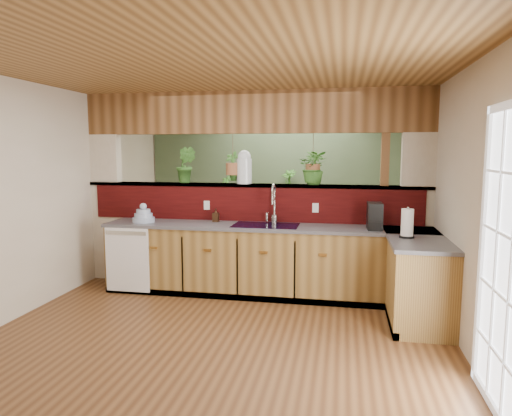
% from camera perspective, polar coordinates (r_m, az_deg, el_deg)
% --- Properties ---
extents(ground, '(4.60, 7.00, 0.01)m').
position_cam_1_polar(ground, '(5.08, -3.57, -13.94)').
color(ground, brown).
rests_on(ground, ground).
extents(ceiling, '(4.60, 7.00, 0.01)m').
position_cam_1_polar(ceiling, '(4.80, -3.82, 16.42)').
color(ceiling, brown).
rests_on(ceiling, ground).
extents(wall_back, '(4.60, 0.02, 2.60)m').
position_cam_1_polar(wall_back, '(8.19, 2.46, 3.48)').
color(wall_back, beige).
rests_on(wall_back, ground).
extents(wall_left, '(0.02, 7.00, 2.60)m').
position_cam_1_polar(wall_left, '(5.79, -26.34, 1.20)').
color(wall_left, beige).
rests_on(wall_left, ground).
extents(wall_right, '(0.02, 7.00, 2.60)m').
position_cam_1_polar(wall_right, '(4.75, 24.28, 0.16)').
color(wall_right, beige).
rests_on(wall_right, ground).
extents(pass_through_partition, '(4.60, 0.21, 2.60)m').
position_cam_1_polar(pass_through_partition, '(6.08, -0.23, 1.16)').
color(pass_through_partition, beige).
rests_on(pass_through_partition, ground).
extents(pass_through_ledge, '(4.60, 0.21, 0.04)m').
position_cam_1_polar(pass_through_ledge, '(6.07, -0.51, 2.86)').
color(pass_through_ledge, brown).
rests_on(pass_through_ledge, ground).
extents(header_beam, '(4.60, 0.15, 0.55)m').
position_cam_1_polar(header_beam, '(6.07, -0.52, 11.88)').
color(header_beam, brown).
rests_on(header_beam, ground).
extents(sage_backwall, '(4.55, 0.02, 2.55)m').
position_cam_1_polar(sage_backwall, '(8.17, 2.44, 3.47)').
color(sage_backwall, '#485D40').
rests_on(sage_backwall, ground).
extents(countertop, '(4.14, 1.52, 0.90)m').
position_cam_1_polar(countertop, '(5.64, 6.97, -7.04)').
color(countertop, brown).
rests_on(countertop, ground).
extents(dishwasher, '(0.58, 0.03, 0.82)m').
position_cam_1_polar(dishwasher, '(6.04, -15.80, -6.21)').
color(dishwasher, white).
rests_on(dishwasher, ground).
extents(navy_sink, '(0.82, 0.50, 0.18)m').
position_cam_1_polar(navy_sink, '(5.73, 1.22, -2.94)').
color(navy_sink, black).
rests_on(navy_sink, countertop).
extents(french_door, '(0.06, 1.02, 2.16)m').
position_cam_1_polar(french_door, '(3.54, 28.46, -6.39)').
color(french_door, white).
rests_on(french_door, ground).
extents(faucet, '(0.22, 0.23, 0.52)m').
position_cam_1_polar(faucet, '(5.81, 2.20, 0.76)').
color(faucet, '#B7B7B2').
rests_on(faucet, countertop).
extents(dish_stack, '(0.29, 0.29, 0.25)m').
position_cam_1_polar(dish_stack, '(6.12, -13.89, -1.01)').
color(dish_stack, '#9CACCA').
rests_on(dish_stack, countertop).
extents(soap_dispenser, '(0.08, 0.08, 0.17)m').
position_cam_1_polar(soap_dispenser, '(6.01, -5.05, -0.90)').
color(soap_dispenser, '#382314').
rests_on(soap_dispenser, countertop).
extents(coffee_maker, '(0.17, 0.29, 0.32)m').
position_cam_1_polar(coffee_maker, '(5.57, 14.62, -1.12)').
color(coffee_maker, black).
rests_on(coffee_maker, countertop).
extents(paper_towel, '(0.16, 0.16, 0.33)m').
position_cam_1_polar(paper_towel, '(5.14, 18.38, -1.87)').
color(paper_towel, black).
rests_on(paper_towel, countertop).
extents(glass_jar, '(0.20, 0.20, 0.44)m').
position_cam_1_polar(glass_jar, '(6.08, -1.47, 5.15)').
color(glass_jar, silver).
rests_on(glass_jar, pass_through_ledge).
extents(ledge_plant_left, '(0.29, 0.24, 0.49)m').
position_cam_1_polar(ledge_plant_left, '(6.30, -8.74, 5.34)').
color(ledge_plant_left, '#316422').
rests_on(ledge_plant_left, pass_through_ledge).
extents(ledge_plant_right, '(0.32, 0.32, 0.43)m').
position_cam_1_polar(ledge_plant_right, '(5.95, 7.27, 5.00)').
color(ledge_plant_right, '#316422').
rests_on(ledge_plant_right, pass_through_ledge).
extents(hanging_plant_a, '(0.24, 0.19, 0.54)m').
position_cam_1_polar(hanging_plant_a, '(6.11, -2.91, 6.43)').
color(hanging_plant_a, brown).
rests_on(hanging_plant_a, header_beam).
extents(hanging_plant_b, '(0.41, 0.37, 0.55)m').
position_cam_1_polar(hanging_plant_b, '(5.95, 7.14, 6.78)').
color(hanging_plant_b, brown).
rests_on(hanging_plant_b, header_beam).
extents(shelving_console, '(1.59, 0.59, 1.04)m').
position_cam_1_polar(shelving_console, '(8.08, 0.36, -2.28)').
color(shelving_console, black).
rests_on(shelving_console, ground).
extents(shelf_plant_a, '(0.22, 0.17, 0.37)m').
position_cam_1_polar(shelf_plant_a, '(8.11, -3.63, 2.76)').
color(shelf_plant_a, '#316422').
rests_on(shelf_plant_a, shelving_console).
extents(shelf_plant_b, '(0.36, 0.36, 0.49)m').
position_cam_1_polar(shelf_plant_b, '(7.91, 4.10, 3.06)').
color(shelf_plant_b, '#316422').
rests_on(shelf_plant_b, shelving_console).
extents(floor_plant, '(0.82, 0.76, 0.77)m').
position_cam_1_polar(floor_plant, '(7.21, 8.19, -4.44)').
color(floor_plant, '#316422').
rests_on(floor_plant, ground).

